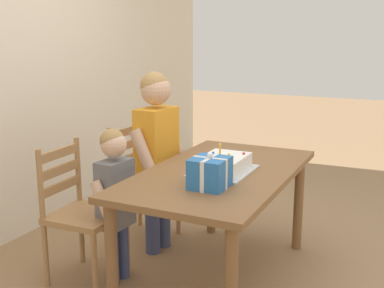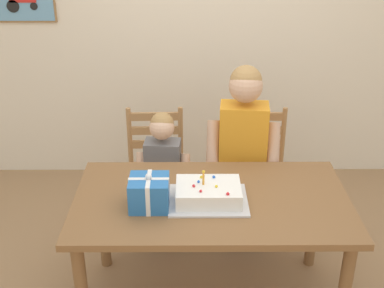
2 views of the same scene
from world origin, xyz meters
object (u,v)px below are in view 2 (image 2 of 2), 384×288
at_px(dining_table, 211,212).
at_px(chair_right, 257,172).
at_px(chair_left, 156,172).
at_px(child_older, 243,142).
at_px(child_younger, 163,168).
at_px(birthday_cake, 208,194).
at_px(gift_box_red_large, 149,193).

bearing_deg(dining_table, chair_right, 65.44).
relative_size(chair_left, child_older, 0.68).
bearing_deg(child_older, child_younger, 179.92).
relative_size(chair_right, child_younger, 0.89).
relative_size(birthday_cake, gift_box_red_large, 1.99).
xyz_separation_m(dining_table, chair_left, (-0.38, 0.83, -0.19)).
height_order(gift_box_red_large, chair_left, gift_box_red_large).
distance_m(gift_box_red_large, child_older, 0.89).
relative_size(dining_table, chair_left, 1.70).
distance_m(gift_box_red_large, chair_left, 0.99).
bearing_deg(chair_right, child_older, -121.79).
relative_size(dining_table, chair_right, 1.70).
bearing_deg(dining_table, chair_left, 114.55).
distance_m(chair_right, child_younger, 0.74).
height_order(birthday_cake, child_younger, child_younger).
bearing_deg(chair_right, birthday_cake, -114.89).
bearing_deg(child_younger, chair_left, 106.76).
bearing_deg(dining_table, child_younger, 117.39).
bearing_deg(dining_table, birthday_cake, -122.54).
xyz_separation_m(gift_box_red_large, child_older, (0.58, 0.67, -0.02)).
bearing_deg(chair_right, child_younger, -161.14).
distance_m(dining_table, child_younger, 0.67).
bearing_deg(chair_left, child_younger, -73.24).
distance_m(birthday_cake, child_older, 0.68).
xyz_separation_m(dining_table, birthday_cake, (-0.02, -0.03, 0.15)).
xyz_separation_m(chair_left, child_younger, (0.07, -0.23, 0.16)).
height_order(chair_right, child_younger, child_younger).
relative_size(child_older, child_younger, 1.31).
xyz_separation_m(birthday_cake, chair_right, (0.40, 0.86, -0.34)).
relative_size(dining_table, child_older, 1.16).
distance_m(dining_table, child_older, 0.66).
distance_m(chair_right, child_older, 0.45).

